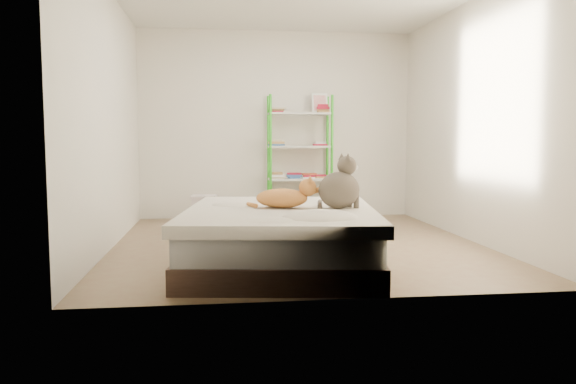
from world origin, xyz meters
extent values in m
cube|color=#867654|center=(0.00, 0.00, 0.00)|extent=(3.80, 4.20, 0.01)
cube|color=silver|center=(0.00, 2.10, 1.30)|extent=(3.80, 0.01, 2.60)
cube|color=silver|center=(0.00, -2.10, 1.30)|extent=(3.80, 0.01, 2.60)
cube|color=silver|center=(-1.90, 0.00, 1.30)|extent=(0.01, 4.20, 2.60)
cube|color=silver|center=(1.90, 0.00, 1.30)|extent=(0.01, 4.20, 2.60)
cube|color=brown|center=(-0.29, -1.05, 0.10)|extent=(1.80, 2.14, 0.19)
cube|color=silver|center=(-0.29, -1.05, 0.30)|extent=(1.75, 2.07, 0.21)
cube|color=beige|center=(-0.29, -1.05, 0.46)|extent=(1.84, 2.18, 0.10)
cylinder|color=green|center=(-0.12, 1.72, 0.85)|extent=(0.04, 0.04, 1.70)
cylinder|color=green|center=(-0.12, 2.04, 0.85)|extent=(0.04, 0.04, 1.70)
cylinder|color=green|center=(0.72, 1.72, 0.85)|extent=(0.04, 0.04, 1.70)
cylinder|color=green|center=(0.72, 2.04, 0.85)|extent=(0.04, 0.04, 1.70)
cube|color=silver|center=(0.30, 1.88, 0.10)|extent=(0.86, 0.34, 0.02)
cube|color=silver|center=(0.30, 1.88, 0.55)|extent=(0.86, 0.34, 0.02)
cube|color=silver|center=(0.30, 1.88, 1.00)|extent=(0.86, 0.34, 0.02)
cube|color=silver|center=(0.30, 1.88, 1.45)|extent=(0.86, 0.34, 0.02)
cube|color=#AF152C|center=(0.00, 1.88, 0.16)|extent=(0.20, 0.16, 0.09)
cube|color=#AF152C|center=(0.30, 1.88, 0.16)|extent=(0.20, 0.16, 0.09)
cube|color=#AF152C|center=(0.60, 1.88, 0.16)|extent=(0.20, 0.16, 0.09)
cube|color=#AF152C|center=(0.00, 1.88, 0.61)|extent=(0.20, 0.16, 0.09)
cube|color=#AF152C|center=(0.20, 1.88, 0.61)|extent=(0.20, 0.16, 0.09)
cube|color=#AF152C|center=(0.40, 1.88, 0.61)|extent=(0.20, 0.16, 0.09)
cube|color=#AF152C|center=(0.60, 1.88, 0.61)|extent=(0.20, 0.16, 0.09)
cube|color=#AF152C|center=(0.00, 1.88, 1.06)|extent=(0.20, 0.16, 0.09)
cube|color=#AF152C|center=(0.60, 1.88, 1.06)|extent=(0.20, 0.16, 0.09)
cube|color=#AF152C|center=(0.00, 1.88, 1.51)|extent=(0.20, 0.16, 0.09)
cube|color=#AF152C|center=(0.60, 1.88, 1.51)|extent=(0.20, 0.16, 0.09)
cube|color=white|center=(0.59, 1.93, 1.60)|extent=(0.22, 0.09, 0.28)
cube|color=#E24034|center=(0.59, 1.92, 1.60)|extent=(0.17, 0.06, 0.21)
cube|color=#A0815D|center=(0.49, 0.62, 0.17)|extent=(0.63, 0.59, 0.35)
cube|color=#5B2E92|center=(0.59, 0.44, 0.17)|extent=(0.27, 0.15, 0.08)
cube|color=#A0815D|center=(0.49, 0.44, 0.35)|extent=(0.51, 0.37, 0.11)
cube|color=silver|center=(-1.01, 1.56, 0.17)|extent=(0.32, 0.28, 0.34)
cube|color=silver|center=(-1.01, 1.56, 0.36)|extent=(0.35, 0.31, 0.03)
camera|label=1|loc=(-0.82, -5.80, 1.10)|focal=35.00mm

